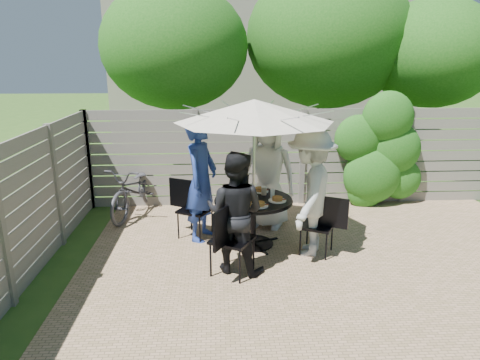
{
  "coord_description": "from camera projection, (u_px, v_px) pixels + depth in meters",
  "views": [
    {
      "loc": [
        -1.61,
        -4.82,
        2.75
      ],
      "look_at": [
        -1.27,
        1.34,
        0.98
      ],
      "focal_mm": 32.0,
      "sensor_mm": 36.0,
      "label": 1
    }
  ],
  "objects": [
    {
      "name": "glass_left",
      "position": [
        234.0,
        194.0,
        6.26
      ],
      "size": [
        0.07,
        0.07,
        0.14
      ],
      "primitive_type": "cylinder",
      "color": "silver",
      "rests_on": "patio_table"
    },
    {
      "name": "chair_back",
      "position": [
        269.0,
        207.0,
        7.31
      ],
      "size": [
        0.54,
        0.7,
        0.92
      ],
      "rotation": [
        0.0,
        0.0,
        4.47
      ],
      "color": "black",
      "rests_on": "ground"
    },
    {
      "name": "glass_back",
      "position": [
        252.0,
        188.0,
        6.55
      ],
      "size": [
        0.07,
        0.07,
        0.14
      ],
      "primitive_type": "cylinder",
      "color": "silver",
      "rests_on": "patio_table"
    },
    {
      "name": "bicycle",
      "position": [
        136.0,
        189.0,
        7.67
      ],
      "size": [
        1.08,
        1.87,
        0.93
      ],
      "primitive_type": "imported",
      "rotation": [
        0.0,
        0.0,
        -0.28
      ],
      "color": "#333338",
      "rests_on": "ground"
    },
    {
      "name": "plate_back",
      "position": [
        260.0,
        190.0,
        6.62
      ],
      "size": [
        0.26,
        0.26,
        0.06
      ],
      "color": "white",
      "rests_on": "patio_table"
    },
    {
      "name": "person_left",
      "position": [
        201.0,
        180.0,
        6.49
      ],
      "size": [
        0.68,
        0.81,
        1.9
      ],
      "primitive_type": "imported",
      "rotation": [
        0.0,
        0.0,
        7.48
      ],
      "color": "navy",
      "rests_on": "ground"
    },
    {
      "name": "chair_right",
      "position": [
        317.0,
        237.0,
        6.14
      ],
      "size": [
        0.68,
        0.58,
        0.89
      ],
      "rotation": [
        0.0,
        0.0,
        2.67
      ],
      "color": "black",
      "rests_on": "ground"
    },
    {
      "name": "glass_front",
      "position": [
        255.0,
        200.0,
        6.01
      ],
      "size": [
        0.07,
        0.07,
        0.14
      ],
      "primitive_type": "cylinder",
      "color": "silver",
      "rests_on": "patio_table"
    },
    {
      "name": "person_right",
      "position": [
        310.0,
        193.0,
        6.0
      ],
      "size": [
        1.07,
        1.36,
        1.84
      ],
      "primitive_type": "imported",
      "rotation": [
        0.0,
        0.0,
        4.34
      ],
      "color": "beige",
      "rests_on": "ground"
    },
    {
      "name": "chair_left",
      "position": [
        194.0,
        220.0,
        6.72
      ],
      "size": [
        0.71,
        0.61,
        0.93
      ],
      "rotation": [
        0.0,
        0.0,
        5.79
      ],
      "color": "black",
      "rests_on": "ground"
    },
    {
      "name": "syrup_jug",
      "position": [
        251.0,
        192.0,
        6.34
      ],
      "size": [
        0.09,
        0.09,
        0.16
      ],
      "primitive_type": "cylinder",
      "color": "#59280C",
      "rests_on": "patio_table"
    },
    {
      "name": "plate_extra",
      "position": [
        260.0,
        205.0,
        5.96
      ],
      "size": [
        0.24,
        0.24,
        0.06
      ],
      "color": "white",
      "rests_on": "patio_table"
    },
    {
      "name": "coffee_cup",
      "position": [
        264.0,
        191.0,
        6.45
      ],
      "size": [
        0.08,
        0.08,
        0.12
      ],
      "primitive_type": "cylinder",
      "color": "#C6B293",
      "rests_on": "patio_table"
    },
    {
      "name": "backyard_envelope",
      "position": [
        265.0,
        61.0,
        14.62
      ],
      "size": [
        60.0,
        60.0,
        5.0
      ],
      "color": "#2E5119",
      "rests_on": "ground"
    },
    {
      "name": "plate_left",
      "position": [
        230.0,
        195.0,
        6.4
      ],
      "size": [
        0.26,
        0.26,
        0.06
      ],
      "color": "white",
      "rests_on": "patio_table"
    },
    {
      "name": "plate_right",
      "position": [
        277.0,
        199.0,
        6.18
      ],
      "size": [
        0.26,
        0.26,
        0.06
      ],
      "color": "white",
      "rests_on": "patio_table"
    },
    {
      "name": "glass_right",
      "position": [
        272.0,
        194.0,
        6.29
      ],
      "size": [
        0.07,
        0.07,
        0.14
      ],
      "primitive_type": "cylinder",
      "color": "silver",
      "rests_on": "patio_table"
    },
    {
      "name": "plate_front",
      "position": [
        246.0,
        205.0,
        5.96
      ],
      "size": [
        0.26,
        0.26,
        0.06
      ],
      "color": "white",
      "rests_on": "patio_table"
    },
    {
      "name": "umbrella",
      "position": [
        254.0,
        111.0,
        5.94
      ],
      "size": [
        2.93,
        2.93,
        2.19
      ],
      "rotation": [
        0.0,
        0.0,
        -0.37
      ],
      "color": "silver",
      "rests_on": "ground"
    },
    {
      "name": "chair_front",
      "position": [
        232.0,
        254.0,
        5.54
      ],
      "size": [
        0.66,
        0.76,
        1.0
      ],
      "rotation": [
        0.0,
        0.0,
        1.06
      ],
      "color": "black",
      "rests_on": "ground"
    },
    {
      "name": "patio_table",
      "position": [
        253.0,
        213.0,
        6.36
      ],
      "size": [
        1.47,
        1.47,
        0.75
      ],
      "rotation": [
        0.0,
        0.0,
        -0.37
      ],
      "color": "black",
      "rests_on": "ground"
    },
    {
      "name": "person_back",
      "position": [
        268.0,
        172.0,
        7.0
      ],
      "size": [
        1.07,
        0.89,
        1.87
      ],
      "primitive_type": "imported",
      "rotation": [
        0.0,
        0.0,
        5.91
      ],
      "color": "silver",
      "rests_on": "ground"
    },
    {
      "name": "person_front",
      "position": [
        235.0,
        213.0,
        5.52
      ],
      "size": [
        0.96,
        0.86,
        1.63
      ],
      "primitive_type": "imported",
      "rotation": [
        0.0,
        0.0,
        2.77
      ],
      "color": "black",
      "rests_on": "ground"
    }
  ]
}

